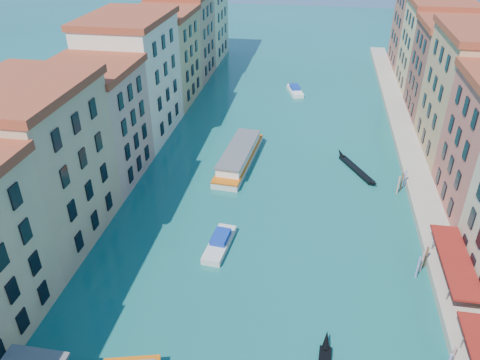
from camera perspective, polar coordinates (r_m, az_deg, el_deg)
name	(u,v)px	position (r m, az deg, el deg)	size (l,w,h in m)	color
left_bank_palazzos	(120,94)	(79.97, -14.48, 10.09)	(12.80, 128.40, 21.00)	beige
quay	(414,166)	(79.41, 20.43, 1.59)	(4.00, 140.00, 1.00)	#A79E87
mooring_poles_right	(441,341)	(49.95, 23.33, -17.62)	(1.44, 54.24, 3.20)	brown
vaporetto_far	(239,156)	(75.96, -0.12, 2.95)	(5.60, 18.34, 2.69)	beige
gondola_far	(356,168)	(76.39, 13.92, 1.40)	(6.51, 10.96, 1.70)	black
motorboat_mid	(220,243)	(58.10, -2.50, -7.63)	(3.03, 7.57, 1.53)	silver
motorboat_far	(295,90)	(106.93, 6.74, 10.84)	(4.25, 7.63, 1.51)	white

